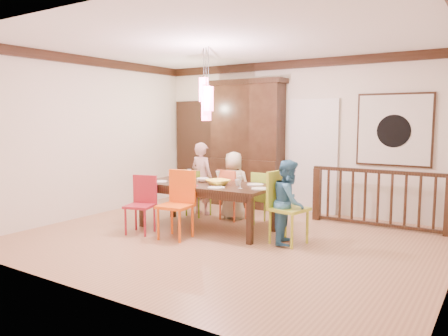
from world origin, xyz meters
The scene contains 36 objects.
floor centered at (0.00, 0.00, 0.00)m, with size 6.00×6.00×0.00m, color #A26F4E.
ceiling centered at (0.00, 0.00, 2.90)m, with size 6.00×6.00×0.00m, color white.
wall_back centered at (0.00, 2.50, 1.45)m, with size 6.00×6.00×0.00m, color silver.
wall_left centered at (-3.00, 0.00, 1.45)m, with size 5.00×5.00×0.00m, color silver.
crown_molding centered at (0.00, 0.00, 2.82)m, with size 6.00×5.00×0.16m, color black, non-canonical shape.
panel_door centered at (-2.40, 2.45, 1.05)m, with size 1.04×0.07×2.24m, color black.
white_doorway centered at (0.35, 2.46, 1.05)m, with size 0.97×0.05×2.22m, color silver.
painting centered at (1.80, 2.46, 1.60)m, with size 1.25×0.06×1.25m.
pendant_cluster centered at (-0.60, 0.31, 2.11)m, with size 0.27×0.21×1.14m.
dining_table centered at (-0.60, 0.31, 0.67)m, with size 2.21×1.07×0.75m.
chair_far_left centered at (-1.30, 1.03, 0.49)m, with size 0.43×0.43×0.86m.
chair_far_mid centered at (-0.60, 1.12, 0.51)m, with size 0.46×0.46×0.90m.
chair_far_right centered at (0.09, 1.11, 0.51)m, with size 0.45×0.45×0.90m.
chair_near_left centered at (-1.31, -0.48, 0.52)m, with size 0.50×0.50×0.90m.
chair_near_mid centered at (-0.67, -0.40, 0.58)m, with size 0.51×0.51×1.02m.
chair_end_right centered at (0.87, 0.27, 0.60)m, with size 0.55×0.55×1.04m.
china_hutch centered at (-1.00, 2.30, 1.28)m, with size 1.63×0.46×2.57m.
balustrade centered at (1.70, 1.95, 0.50)m, with size 2.21×0.12×0.96m.
person_far_left centered at (-1.33, 1.19, 0.67)m, with size 0.49×0.32×1.35m, color beige.
person_far_mid centered at (-0.62, 1.16, 0.60)m, with size 0.59×0.38×1.21m, color #C3B993.
person_end_right centered at (0.86, 0.29, 0.61)m, with size 0.59×0.46×1.21m, color teal.
serving_bowl centered at (-0.35, 0.26, 0.79)m, with size 0.36×0.36×0.09m, color #FAE047.
small_bowl centered at (-0.74, 0.41, 0.78)m, with size 0.21×0.21×0.06m, color white.
cup_left centered at (-1.10, 0.24, 0.80)m, with size 0.11×0.11×0.09m, color silver.
cup_right centered at (-0.06, 0.40, 0.80)m, with size 0.10×0.10×0.09m, color silver.
plate_far_left centered at (-1.23, 0.62, 0.76)m, with size 0.26×0.26×0.01m, color white.
plate_far_mid centered at (-0.54, 0.65, 0.76)m, with size 0.26×0.26×0.01m, color white.
plate_far_right centered at (0.14, 0.60, 0.76)m, with size 0.26×0.26×0.01m, color white.
plate_near_left centered at (-1.35, 0.02, 0.76)m, with size 0.26×0.26×0.01m, color white.
plate_near_mid centered at (-0.21, 0.01, 0.76)m, with size 0.26×0.26×0.01m, color white.
plate_end_right centered at (0.39, 0.28, 0.76)m, with size 0.26×0.26×0.01m, color white.
wine_glass_a centered at (-1.06, 0.45, 0.84)m, with size 0.08×0.08×0.19m, color #590C19, non-canonical shape.
wine_glass_b centered at (-0.51, 0.51, 0.84)m, with size 0.08×0.08×0.19m, color silver, non-canonical shape.
wine_glass_c centered at (-0.76, 0.09, 0.84)m, with size 0.08×0.08×0.19m, color #590C19, non-canonical shape.
wine_glass_d centered at (0.11, 0.18, 0.84)m, with size 0.08×0.08×0.19m, color silver, non-canonical shape.
napkin centered at (-0.64, -0.06, 0.76)m, with size 0.18×0.14×0.01m, color #D83359.
Camera 1 is at (3.43, -5.37, 1.80)m, focal length 35.00 mm.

